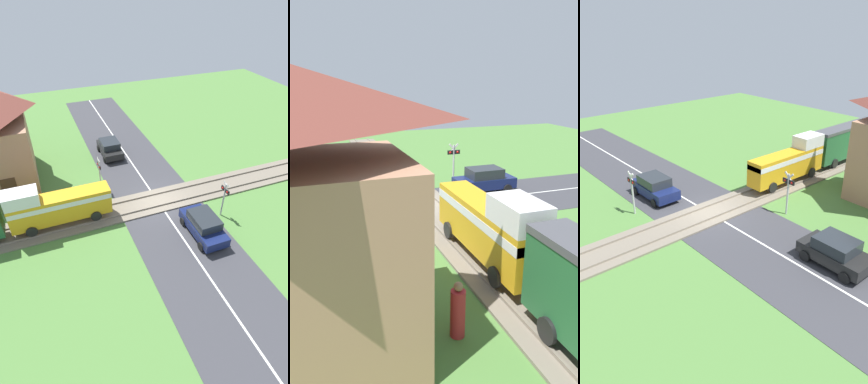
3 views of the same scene
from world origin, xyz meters
TOP-DOWN VIEW (x-y plane):
  - ground_plane at (0.00, 0.00)m, footprint 60.00×60.00m
  - road_surface at (0.00, 0.00)m, footprint 48.00×6.40m
  - track_bed at (0.00, 0.00)m, footprint 2.80×48.00m
  - train at (0.00, 15.57)m, footprint 1.58×23.15m
  - car_near_crossing at (-4.40, -1.44)m, footprint 3.90×1.89m
  - car_far_side at (8.35, 1.44)m, footprint 3.64×1.95m
  - crossing_signal_west_approach at (-3.16, -3.70)m, footprint 0.90×0.18m
  - crossing_signal_east_approach at (3.16, 3.70)m, footprint 0.90×0.18m
  - pedestrian_by_station at (2.81, 11.05)m, footprint 0.44×0.44m

SIDE VIEW (x-z plane):
  - ground_plane at x=0.00m, z-range 0.00..0.00m
  - road_surface at x=0.00m, z-range 0.00..0.02m
  - track_bed at x=0.00m, z-range -0.05..0.19m
  - car_far_side at x=8.35m, z-range 0.03..1.55m
  - pedestrian_by_station at x=2.81m, z-range -0.08..1.70m
  - car_near_crossing at x=-4.40m, z-range 0.03..1.61m
  - crossing_signal_west_approach at x=-3.16m, z-range 0.42..3.31m
  - crossing_signal_east_approach at x=3.16m, z-range 0.42..3.31m
  - train at x=0.00m, z-range 0.30..3.48m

